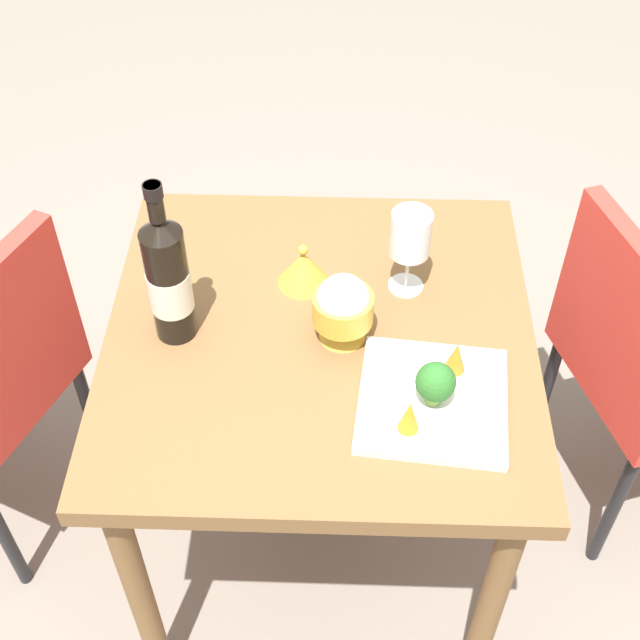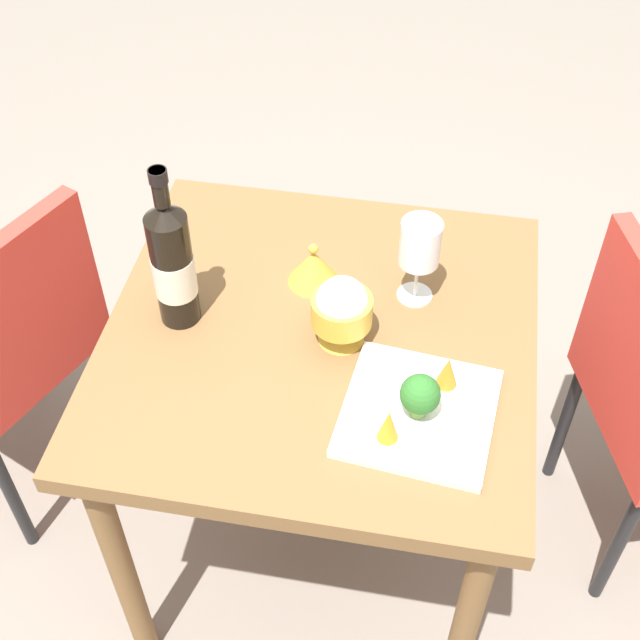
% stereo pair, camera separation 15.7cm
% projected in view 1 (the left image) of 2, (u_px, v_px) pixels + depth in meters
% --- Properties ---
extents(ground_plane, '(8.00, 8.00, 0.00)m').
position_uv_depth(ground_plane, '(320.00, 537.00, 2.14)').
color(ground_plane, gray).
extents(dining_table, '(0.79, 0.79, 0.75)m').
position_uv_depth(dining_table, '(320.00, 368.00, 1.67)').
color(dining_table, brown).
rests_on(dining_table, ground_plane).
extents(chair_near_window, '(0.51, 0.51, 0.85)m').
position_uv_depth(chair_near_window, '(637.00, 356.00, 1.85)').
color(chair_near_window, red).
rests_on(chair_near_window, ground_plane).
extents(wine_bottle, '(0.08, 0.08, 0.34)m').
position_uv_depth(wine_bottle, '(168.00, 278.00, 1.50)').
color(wine_bottle, black).
rests_on(wine_bottle, dining_table).
extents(wine_glass, '(0.08, 0.08, 0.18)m').
position_uv_depth(wine_glass, '(411.00, 236.00, 1.58)').
color(wine_glass, white).
rests_on(wine_glass, dining_table).
extents(rice_bowl, '(0.11, 0.11, 0.14)m').
position_uv_depth(rice_bowl, '(343.00, 308.00, 1.53)').
color(rice_bowl, gold).
rests_on(rice_bowl, dining_table).
extents(rice_bowl_lid, '(0.10, 0.10, 0.09)m').
position_uv_depth(rice_bowl_lid, '(303.00, 267.00, 1.66)').
color(rice_bowl_lid, gold).
rests_on(rice_bowl_lid, dining_table).
extents(serving_plate, '(0.27, 0.27, 0.02)m').
position_uv_depth(serving_plate, '(433.00, 400.00, 1.47)').
color(serving_plate, white).
rests_on(serving_plate, dining_table).
extents(broccoli_floret, '(0.07, 0.07, 0.09)m').
position_uv_depth(broccoli_floret, '(436.00, 383.00, 1.42)').
color(broccoli_floret, '#729E4C').
rests_on(broccoli_floret, serving_plate).
extents(carrot_garnish_left, '(0.04, 0.04, 0.06)m').
position_uv_depth(carrot_garnish_left, '(456.00, 357.00, 1.49)').
color(carrot_garnish_left, orange).
rests_on(carrot_garnish_left, serving_plate).
extents(carrot_garnish_right, '(0.04, 0.04, 0.07)m').
position_uv_depth(carrot_garnish_right, '(409.00, 416.00, 1.40)').
color(carrot_garnish_right, orange).
rests_on(carrot_garnish_right, serving_plate).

